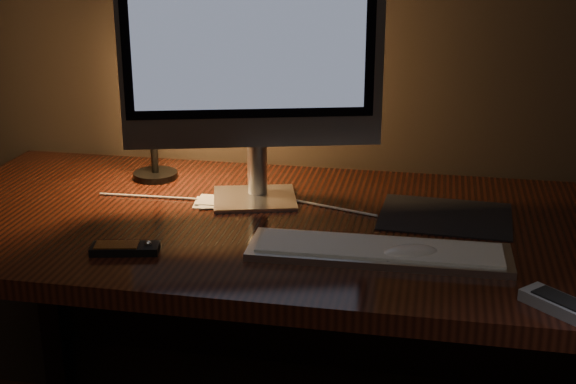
% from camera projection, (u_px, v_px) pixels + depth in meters
% --- Properties ---
extents(desk, '(1.60, 0.75, 0.75)m').
position_uv_depth(desk, '(300.00, 263.00, 1.78)').
color(desk, '#35140C').
rests_on(desk, ground).
extents(monitor, '(0.54, 0.20, 0.58)m').
position_uv_depth(monitor, '(252.00, 46.00, 1.67)').
color(monitor, silver).
rests_on(monitor, desk).
extents(keyboard, '(0.49, 0.15, 0.02)m').
position_uv_depth(keyboard, '(379.00, 251.00, 1.50)').
color(keyboard, silver).
rests_on(keyboard, desk).
extents(mousepad, '(0.28, 0.23, 0.00)m').
position_uv_depth(mousepad, '(445.00, 216.00, 1.69)').
color(mousepad, black).
rests_on(mousepad, desk).
extents(mouse, '(0.12, 0.09, 0.02)m').
position_uv_depth(mouse, '(410.00, 255.00, 1.48)').
color(mouse, white).
rests_on(mouse, desk).
extents(media_remote, '(0.13, 0.07, 0.02)m').
position_uv_depth(media_remote, '(125.00, 248.00, 1.51)').
color(media_remote, black).
rests_on(media_remote, desk).
extents(papers, '(0.13, 0.09, 0.01)m').
position_uv_depth(papers, '(220.00, 202.00, 1.77)').
color(papers, white).
rests_on(papers, desk).
extents(desk_lamp, '(0.17, 0.18, 0.36)m').
position_uv_depth(desk_lamp, '(155.00, 82.00, 1.82)').
color(desk_lamp, black).
rests_on(desk_lamp, desk).
extents(cable, '(0.62, 0.12, 0.01)m').
position_uv_depth(cable, '(239.00, 203.00, 1.77)').
color(cable, white).
rests_on(cable, desk).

